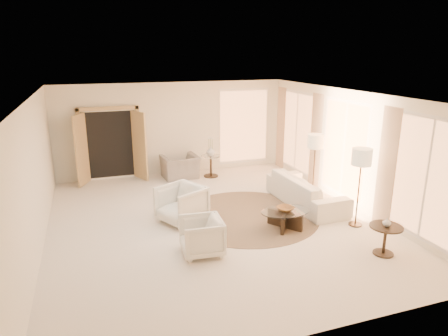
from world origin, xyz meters
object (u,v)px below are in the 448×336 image
object	(u,v)px
side_table	(211,164)
end_vase	(387,222)
floor_lamp_near	(316,144)
bowl	(285,209)
armchair_right	(201,234)
coffee_table	(285,217)
side_vase	(211,151)
end_table	(385,235)
armchair_left	(181,202)
floor_lamp_far	(361,161)
accent_chair	(180,163)
sofa	(306,191)

from	to	relation	value
side_table	end_vase	world-z (taller)	end_vase
side_table	floor_lamp_near	distance (m)	3.44
bowl	end_vase	bearing A→B (deg)	-53.49
armchair_right	coffee_table	world-z (taller)	armchair_right
side_vase	end_table	bearing A→B (deg)	-74.09
armchair_left	side_table	world-z (taller)	armchair_left
side_table	armchair_right	bearing A→B (deg)	-109.21
armchair_right	coffee_table	bearing A→B (deg)	108.38
floor_lamp_near	floor_lamp_far	distance (m)	1.81
armchair_left	end_table	bearing A→B (deg)	22.72
end_table	bowl	xyz separation A→B (m)	(-1.22, 1.65, 0.05)
armchair_right	floor_lamp_near	bearing A→B (deg)	122.92
coffee_table	side_vase	size ratio (longest dim) A/B	4.03
side_table	floor_lamp_near	world-z (taller)	floor_lamp_near
armchair_right	accent_chair	bearing A→B (deg)	176.03
side_table	sofa	bearing A→B (deg)	-62.61
accent_chair	armchair_right	bearing A→B (deg)	76.98
bowl	armchair_left	bearing A→B (deg)	152.64
armchair_right	side_table	distance (m)	4.85
armchair_right	floor_lamp_near	distance (m)	4.17
armchair_left	end_table	xyz separation A→B (m)	(3.24, -2.69, -0.07)
armchair_left	side_table	distance (m)	3.43
accent_chair	floor_lamp_near	bearing A→B (deg)	130.77
armchair_left	floor_lamp_near	world-z (taller)	floor_lamp_near
coffee_table	accent_chair	bearing A→B (deg)	107.33
side_table	end_vase	distance (m)	5.95
armchair_left	bowl	xyz separation A→B (m)	(2.02, -1.05, -0.02)
coffee_table	bowl	size ratio (longest dim) A/B	3.09
sofa	end_vase	bearing A→B (deg)	179.79
armchair_right	end_vase	bearing A→B (deg)	74.72
floor_lamp_near	floor_lamp_far	xyz separation A→B (m)	(0.00, -1.80, 0.04)
side_vase	sofa	bearing A→B (deg)	-62.61
armchair_right	side_vase	bearing A→B (deg)	165.02
floor_lamp_near	accent_chair	bearing A→B (deg)	135.59
armchair_left	accent_chair	world-z (taller)	armchair_left
bowl	armchair_right	bearing A→B (deg)	-165.84
end_table	side_vase	bearing A→B (deg)	105.91
coffee_table	end_vase	xyz separation A→B (m)	(1.22, -1.65, 0.40)
armchair_left	floor_lamp_far	world-z (taller)	floor_lamp_far
sofa	end_vase	world-z (taller)	end_vase
side_table	floor_lamp_near	xyz separation A→B (m)	(1.95, -2.64, 1.03)
side_table	floor_lamp_far	size ratio (longest dim) A/B	0.38
sofa	side_table	xyz separation A→B (m)	(-1.55, 2.98, 0.04)
bowl	end_table	bearing A→B (deg)	-53.49
end_table	side_vase	distance (m)	5.96
accent_chair	floor_lamp_near	distance (m)	4.12
accent_chair	end_table	xyz separation A→B (m)	(2.54, -5.88, -0.06)
accent_chair	side_table	xyz separation A→B (m)	(0.91, -0.16, -0.06)
floor_lamp_near	sofa	bearing A→B (deg)	-139.37
floor_lamp_near	end_vase	bearing A→B (deg)	-95.92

